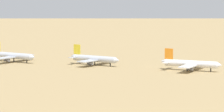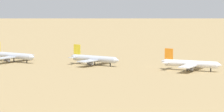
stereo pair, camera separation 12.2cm
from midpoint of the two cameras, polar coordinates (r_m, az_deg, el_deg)
name	(u,v)px [view 1 (the left image)]	position (r m, az deg, el deg)	size (l,w,h in m)	color
ground	(149,67)	(338.19, 3.56, -1.01)	(4000.00, 4000.00, 0.00)	tan
parked_jet_yellow_1	(12,56)	(364.87, -9.48, 0.03)	(35.32, 30.15, 11.71)	silver
parked_jet_yellow_2	(94,59)	(343.97, -1.73, -0.26)	(34.50, 29.43, 11.43)	silver
parked_jet_orange_3	(190,64)	(321.74, 7.46, -0.74)	(34.65, 29.11, 11.45)	white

